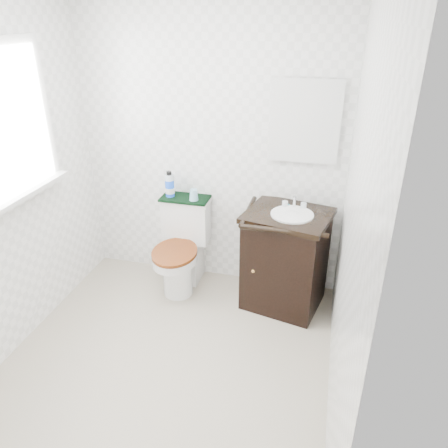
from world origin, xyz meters
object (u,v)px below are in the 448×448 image
at_px(toilet, 183,250).
at_px(cup, 194,195).
at_px(mouthwash_bottle, 170,185).
at_px(vanity, 285,258).
at_px(trash_bin, 253,285).

xyz_separation_m(toilet, cup, (0.09, 0.08, 0.49)).
xyz_separation_m(mouthwash_bottle, cup, (0.22, -0.03, -0.05)).
distance_m(vanity, trash_bin, 0.37).
bearing_deg(trash_bin, vanity, 9.71).
height_order(trash_bin, cup, cup).
xyz_separation_m(toilet, trash_bin, (0.64, -0.11, -0.18)).
bearing_deg(vanity, trash_bin, -170.29).
relative_size(toilet, vanity, 0.83).
height_order(vanity, cup, vanity).
distance_m(toilet, vanity, 0.89).
height_order(trash_bin, mouthwash_bottle, mouthwash_bottle).
xyz_separation_m(vanity, cup, (-0.80, 0.15, 0.40)).
relative_size(toilet, cup, 8.14).
bearing_deg(cup, trash_bin, -19.02).
distance_m(vanity, cup, 0.90).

